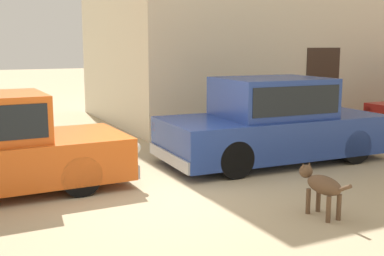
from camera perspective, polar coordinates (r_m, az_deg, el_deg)
ground_plane at (r=7.32m, az=-4.35°, el=-7.62°), size 80.00×80.00×0.00m
parked_sedan_second at (r=9.30m, az=9.35°, el=0.85°), size 4.41×1.99×1.57m
stray_dog_spotted at (r=6.49m, az=14.79°, el=-6.41°), size 0.26×0.93×0.64m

